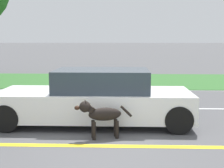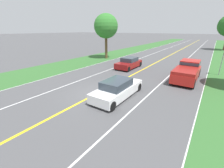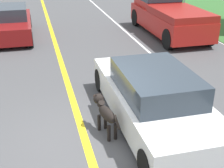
# 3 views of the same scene
# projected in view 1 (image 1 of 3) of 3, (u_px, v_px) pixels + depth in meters

# --- Properties ---
(ground_plane) EXTENTS (400.00, 400.00, 0.00)m
(ground_plane) POSITION_uv_depth(u_px,v_px,m) (110.00, 146.00, 6.24)
(ground_plane) COLOR #4C4C4F
(centre_divider_line) EXTENTS (0.18, 160.00, 0.01)m
(centre_divider_line) POSITION_uv_depth(u_px,v_px,m) (110.00, 146.00, 6.24)
(centre_divider_line) COLOR yellow
(centre_divider_line) RESTS_ON ground
(lane_edge_line_right) EXTENTS (0.14, 160.00, 0.01)m
(lane_edge_line_right) POSITION_uv_depth(u_px,v_px,m) (117.00, 90.00, 13.16)
(lane_edge_line_right) COLOR white
(lane_edge_line_right) RESTS_ON ground
(lane_dash_same_dir) EXTENTS (0.10, 160.00, 0.01)m
(lane_dash_same_dir) POSITION_uv_depth(u_px,v_px,m) (115.00, 108.00, 9.70)
(lane_dash_same_dir) COLOR white
(lane_dash_same_dir) RESTS_ON ground
(grass_verge_right) EXTENTS (6.00, 160.00, 0.03)m
(grass_verge_right) POSITION_uv_depth(u_px,v_px,m) (118.00, 81.00, 16.13)
(grass_verge_right) COLOR #33662D
(grass_verge_right) RESTS_ON ground
(ego_car) EXTENTS (1.82, 4.79, 1.38)m
(ego_car) POSITION_uv_depth(u_px,v_px,m) (96.00, 99.00, 7.84)
(ego_car) COLOR white
(ego_car) RESTS_ON ground
(dog) EXTENTS (0.43, 1.24, 0.86)m
(dog) POSITION_uv_depth(u_px,v_px,m) (100.00, 114.00, 6.67)
(dog) COLOR black
(dog) RESTS_ON ground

